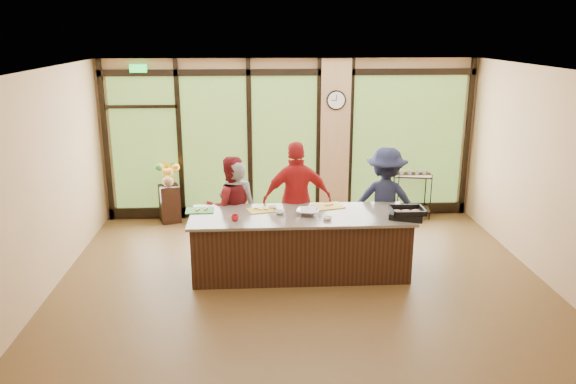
{
  "coord_description": "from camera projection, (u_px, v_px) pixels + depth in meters",
  "views": [
    {
      "loc": [
        -0.62,
        -7.4,
        3.51
      ],
      "look_at": [
        -0.18,
        0.4,
        1.23
      ],
      "focal_mm": 35.0,
      "sensor_mm": 36.0,
      "label": 1
    }
  ],
  "objects": [
    {
      "name": "prep_bowl_mid",
      "position": [
        327.0,
        218.0,
        7.9
      ],
      "size": [
        0.16,
        0.16,
        0.04
      ],
      "primitive_type": "imported",
      "rotation": [
        0.0,
        0.0,
        0.25
      ],
      "color": "silver",
      "rests_on": "countertop"
    },
    {
      "name": "cutting_board_center",
      "position": [
        261.0,
        210.0,
        8.31
      ],
      "size": [
        0.44,
        0.37,
        0.01
      ],
      "primitive_type": "cube",
      "rotation": [
        0.0,
        0.0,
        0.27
      ],
      "color": "gold",
      "rests_on": "countertop"
    },
    {
      "name": "window_wall",
      "position": [
        298.0,
        145.0,
        10.56
      ],
      "size": [
        6.9,
        0.12,
        3.0
      ],
      "color": "tan",
      "rests_on": "floor"
    },
    {
      "name": "countertop",
      "position": [
        300.0,
        216.0,
        8.15
      ],
      "size": [
        3.2,
        1.1,
        0.04
      ],
      "primitive_type": "cube",
      "color": "slate",
      "rests_on": "island_base"
    },
    {
      "name": "cook_midright",
      "position": [
        297.0,
        200.0,
        8.79
      ],
      "size": [
        1.12,
        0.53,
        1.86
      ],
      "primitive_type": "imported",
      "rotation": [
        0.0,
        0.0,
        3.21
      ],
      "color": "#A6191B",
      "rests_on": "floor"
    },
    {
      "name": "red_ramekin",
      "position": [
        235.0,
        218.0,
        7.86
      ],
      "size": [
        0.14,
        0.14,
        0.08
      ],
      "primitive_type": "imported",
      "rotation": [
        0.0,
        0.0,
        -0.37
      ],
      "color": "red",
      "rests_on": "countertop"
    },
    {
      "name": "prep_bowl_near",
      "position": [
        280.0,
        212.0,
        8.15
      ],
      "size": [
        0.19,
        0.19,
        0.05
      ],
      "primitive_type": "imported",
      "rotation": [
        0.0,
        0.0,
        0.37
      ],
      "color": "silver",
      "rests_on": "countertop"
    },
    {
      "name": "flower_vase",
      "position": [
        168.0,
        178.0,
        10.39
      ],
      "size": [
        0.3,
        0.3,
        0.27
      ],
      "primitive_type": "imported",
      "rotation": [
        0.0,
        0.0,
        -0.14
      ],
      "color": "#9C7F55",
      "rests_on": "flower_stand"
    },
    {
      "name": "island_base",
      "position": [
        300.0,
        245.0,
        8.27
      ],
      "size": [
        3.1,
        1.0,
        0.88
      ],
      "primitive_type": "cube",
      "color": "black",
      "rests_on": "floor"
    },
    {
      "name": "cutting_board_right",
      "position": [
        328.0,
        206.0,
        8.49
      ],
      "size": [
        0.51,
        0.43,
        0.01
      ],
      "primitive_type": "cube",
      "rotation": [
        0.0,
        0.0,
        0.27
      ],
      "color": "gold",
      "rests_on": "countertop"
    },
    {
      "name": "cutting_board_left",
      "position": [
        200.0,
        210.0,
        8.3
      ],
      "size": [
        0.42,
        0.32,
        0.01
      ],
      "primitive_type": "cube",
      "rotation": [
        0.0,
        0.0,
        0.04
      ],
      "color": "#307F2E",
      "rests_on": "countertop"
    },
    {
      "name": "wall_clock",
      "position": [
        336.0,
        100.0,
        10.27
      ],
      "size": [
        0.36,
        0.04,
        0.36
      ],
      "color": "black",
      "rests_on": "window_wall"
    },
    {
      "name": "cook_midleft",
      "position": [
        231.0,
        207.0,
        8.8
      ],
      "size": [
        0.92,
        0.79,
        1.64
      ],
      "primitive_type": "imported",
      "rotation": [
        0.0,
        0.0,
        3.38
      ],
      "color": "maroon",
      "rests_on": "floor"
    },
    {
      "name": "flower_stand",
      "position": [
        170.0,
        204.0,
        10.52
      ],
      "size": [
        0.45,
        0.45,
        0.71
      ],
      "primitive_type": "cube",
      "rotation": [
        0.0,
        0.0,
        0.32
      ],
      "color": "black",
      "rests_on": "floor"
    },
    {
      "name": "right_wall",
      "position": [
        550.0,
        177.0,
        7.88
      ],
      "size": [
        0.0,
        6.0,
        6.0
      ],
      "primitive_type": "plane",
      "rotation": [
        1.57,
        0.0,
        -1.57
      ],
      "color": "tan",
      "rests_on": "floor"
    },
    {
      "name": "back_wall",
      "position": [
        289.0,
        140.0,
        10.57
      ],
      "size": [
        7.0,
        0.0,
        7.0
      ],
      "primitive_type": "plane",
      "rotation": [
        1.57,
        0.0,
        0.0
      ],
      "color": "tan",
      "rests_on": "floor"
    },
    {
      "name": "bar_cart",
      "position": [
        412.0,
        189.0,
        10.72
      ],
      "size": [
        0.75,
        0.51,
        0.94
      ],
      "rotation": [
        0.0,
        0.0,
        -0.18
      ],
      "color": "black",
      "rests_on": "floor"
    },
    {
      "name": "ceiling",
      "position": [
        303.0,
        70.0,
        7.27
      ],
      "size": [
        7.0,
        7.0,
        0.0
      ],
      "primitive_type": "plane",
      "rotation": [
        3.14,
        0.0,
        0.0
      ],
      "color": "white",
      "rests_on": "back_wall"
    },
    {
      "name": "floor",
      "position": [
        302.0,
        281.0,
        8.11
      ],
      "size": [
        7.0,
        7.0,
        0.0
      ],
      "primitive_type": "plane",
      "color": "brown",
      "rests_on": "ground"
    },
    {
      "name": "mixing_bowl",
      "position": [
        308.0,
        212.0,
        8.12
      ],
      "size": [
        0.38,
        0.38,
        0.08
      ],
      "primitive_type": "imported",
      "rotation": [
        0.0,
        0.0,
        -0.19
      ],
      "color": "silver",
      "rests_on": "countertop"
    },
    {
      "name": "prep_bowl_far",
      "position": [
        273.0,
        207.0,
        8.41
      ],
      "size": [
        0.14,
        0.14,
        0.03
      ],
      "primitive_type": "imported",
      "rotation": [
        0.0,
        0.0,
        -0.08
      ],
      "color": "silver",
      "rests_on": "countertop"
    },
    {
      "name": "roasting_pan",
      "position": [
        407.0,
        215.0,
        7.96
      ],
      "size": [
        0.57,
        0.51,
        0.08
      ],
      "primitive_type": "cube",
      "rotation": [
        0.0,
        0.0,
        -0.39
      ],
      "color": "black",
      "rests_on": "countertop"
    },
    {
      "name": "cook_right",
      "position": [
        385.0,
        201.0,
        8.93
      ],
      "size": [
        1.26,
        0.94,
        1.74
      ],
      "primitive_type": "imported",
      "rotation": [
        0.0,
        0.0,
        2.85
      ],
      "color": "#1A1F3B",
      "rests_on": "floor"
    },
    {
      "name": "left_wall",
      "position": [
        42.0,
        185.0,
        7.5
      ],
      "size": [
        0.0,
        6.0,
        6.0
      ],
      "primitive_type": "plane",
      "rotation": [
        1.57,
        0.0,
        1.57
      ],
      "color": "tan",
      "rests_on": "floor"
    },
    {
      "name": "cook_left",
      "position": [
        237.0,
        210.0,
        8.78
      ],
      "size": [
        0.6,
        0.42,
        1.57
      ],
      "primitive_type": "imported",
      "rotation": [
        0.0,
        0.0,
        3.06
      ],
      "color": "slate",
      "rests_on": "floor"
    }
  ]
}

